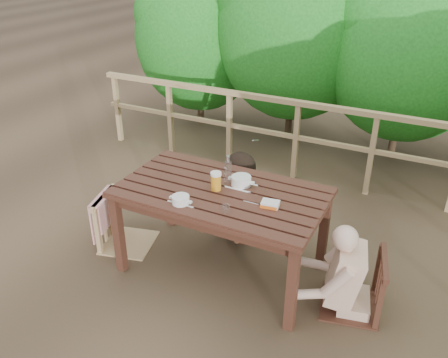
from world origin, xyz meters
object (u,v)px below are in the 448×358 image
at_px(table, 221,231).
at_px(chair_right, 357,258).
at_px(chair_left, 124,201).
at_px(butter_tub, 270,205).
at_px(diner_right, 363,245).
at_px(woman, 248,166).
at_px(soup_far, 241,182).
at_px(soup_near, 181,201).
at_px(tumbler, 226,209).
at_px(beer_glass, 216,182).
at_px(chair_far, 247,184).
at_px(bottle, 228,170).

relative_size(table, chair_right, 1.79).
distance_m(chair_left, butter_tub, 1.50).
relative_size(chair_left, butter_tub, 6.99).
bearing_deg(diner_right, woman, 48.08).
distance_m(diner_right, soup_far, 1.12).
height_order(chair_left, diner_right, diner_right).
bearing_deg(soup_far, chair_right, -6.82).
height_order(woman, soup_far, woman).
height_order(soup_near, soup_far, soup_far).
bearing_deg(woman, chair_right, 150.66).
distance_m(chair_right, tumbler, 1.09).
bearing_deg(beer_glass, woman, 93.80).
distance_m(table, beer_glass, 0.49).
bearing_deg(woman, tumbler, 106.04).
bearing_deg(chair_right, chair_far, -131.83).
relative_size(woman, diner_right, 1.08).
xyz_separation_m(chair_far, diner_right, (1.29, -0.73, 0.15)).
bearing_deg(chair_far, bottle, -80.56).
xyz_separation_m(table, butter_tub, (0.47, -0.07, 0.43)).
distance_m(woman, soup_near, 1.13).
relative_size(soup_near, tumbler, 3.17).
relative_size(diner_right, tumbler, 16.51).
bearing_deg(tumbler, chair_far, 105.04).
bearing_deg(chair_far, butter_tub, -54.40).
relative_size(chair_far, tumbler, 12.63).
bearing_deg(table, soup_far, 54.75).
distance_m(chair_far, tumbler, 1.15).
bearing_deg(tumbler, bottle, 114.02).
bearing_deg(beer_glass, chair_left, -176.13).
relative_size(chair_far, chair_right, 0.99).
bearing_deg(chair_far, beer_glass, -84.83).
height_order(chair_right, bottle, bottle).
bearing_deg(diner_right, tumbler, 95.92).
relative_size(soup_far, beer_glass, 1.63).
xyz_separation_m(woman, soup_far, (0.21, -0.62, 0.18)).
relative_size(chair_far, diner_right, 0.77).
relative_size(soup_near, bottle, 0.89).
bearing_deg(chair_far, table, -81.52).
bearing_deg(chair_right, soup_near, -86.73).
relative_size(chair_left, woman, 0.73).
bearing_deg(chair_far, woman, 91.26).
bearing_deg(soup_far, tumbler, -80.47).
distance_m(chair_far, bottle, 0.77).
bearing_deg(soup_near, tumbler, 6.62).
bearing_deg(table, butter_tub, -7.97).
bearing_deg(woman, table, 98.30).
xyz_separation_m(chair_far, beer_glass, (0.05, -0.77, 0.41)).
bearing_deg(soup_near, butter_tub, 22.50).
distance_m(chair_far, woman, 0.20).
relative_size(chair_right, butter_tub, 6.88).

